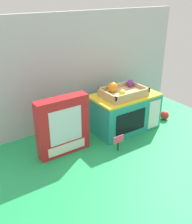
% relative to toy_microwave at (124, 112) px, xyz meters
% --- Properties ---
extents(ground_plane, '(1.70, 1.70, 0.00)m').
position_rel_toy_microwave_xyz_m(ground_plane, '(-0.20, -0.03, -0.12)').
color(ground_plane, '#219E54').
rests_on(ground_plane, ground).
extents(display_back_panel, '(1.61, 0.03, 0.74)m').
position_rel_toy_microwave_xyz_m(display_back_panel, '(-0.20, 0.26, 0.25)').
color(display_back_panel, '#B7BABF').
rests_on(display_back_panel, ground).
extents(toy_microwave, '(0.43, 0.26, 0.24)m').
position_rel_toy_microwave_xyz_m(toy_microwave, '(0.00, 0.00, 0.00)').
color(toy_microwave, teal).
rests_on(toy_microwave, ground).
extents(food_groups_crate, '(0.27, 0.19, 0.09)m').
position_rel_toy_microwave_xyz_m(food_groups_crate, '(-0.02, -0.00, 0.14)').
color(food_groups_crate, tan).
rests_on(food_groups_crate, toy_microwave).
extents(cookie_set_box, '(0.30, 0.08, 0.34)m').
position_rel_toy_microwave_xyz_m(cookie_set_box, '(-0.47, -0.04, 0.05)').
color(cookie_set_box, red).
rests_on(cookie_set_box, ground).
extents(price_sign, '(0.07, 0.01, 0.10)m').
position_rel_toy_microwave_xyz_m(price_sign, '(-0.21, -0.20, -0.05)').
color(price_sign, black).
rests_on(price_sign, ground).
extents(loose_toy_apple, '(0.06, 0.06, 0.06)m').
position_rel_toy_microwave_xyz_m(loose_toy_apple, '(0.32, -0.07, -0.09)').
color(loose_toy_apple, red).
rests_on(loose_toy_apple, ground).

